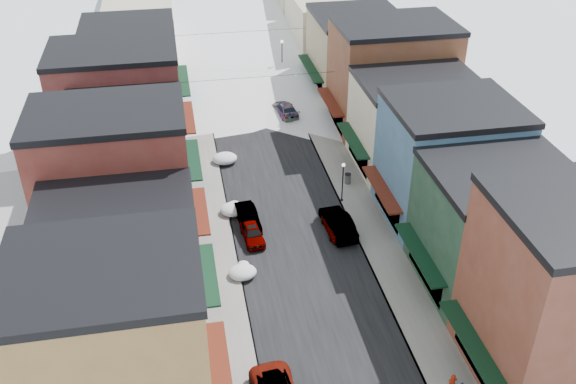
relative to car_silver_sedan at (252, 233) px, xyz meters
name	(u,v)px	position (x,y,z in m)	size (l,w,h in m)	color
road	(238,65)	(3.50, 39.74, -0.66)	(10.00, 160.00, 0.01)	black
sidewalk_left	(189,68)	(-3.10, 39.74, -0.59)	(3.20, 160.00, 0.15)	gray
sidewalk_right	(286,61)	(10.10, 39.74, -0.59)	(3.20, 160.00, 0.15)	gray
curb_left	(200,67)	(-1.55, 39.74, -0.59)	(0.10, 160.00, 0.15)	slate
curb_right	(275,62)	(8.55, 39.74, -0.59)	(0.10, 160.00, 0.15)	slate
bldg_l_yellow	(114,348)	(-9.69, -16.26, 5.09)	(11.30, 8.70, 11.50)	#AB7B3F
bldg_l_cream	(122,266)	(-9.69, -7.76, 4.09)	(11.30, 8.20, 9.50)	beige
bldg_l_brick_near	(116,185)	(-10.19, 0.24, 5.59)	(12.30, 8.20, 12.50)	maroon
bldg_l_grayblue	(128,152)	(-9.69, 8.74, 3.84)	(11.30, 9.20, 9.00)	slate
bldg_l_brick_far	(119,101)	(-10.69, 17.74, 4.84)	(13.30, 9.20, 11.00)	maroon
bldg_l_tan	(132,69)	(-9.69, 27.74, 4.34)	(11.30, 11.20, 10.00)	#927C60
bldg_r_green	(496,228)	(16.69, -8.26, 4.09)	(11.30, 9.20, 9.50)	#1F412C
bldg_r_blue	(448,162)	(16.69, 0.74, 4.59)	(11.30, 9.20, 10.50)	#3E6B8D
bldg_r_cream	(415,123)	(17.19, 9.74, 3.84)	(12.30, 9.20, 9.00)	beige
bldg_r_brick_far	(391,75)	(17.69, 18.74, 5.09)	(13.30, 9.20, 11.50)	brown
bldg_r_tan	(356,53)	(16.69, 28.74, 4.09)	(11.30, 11.20, 9.50)	#91835F
overhead_cables	(249,53)	(3.50, 27.24, 5.53)	(16.40, 15.04, 0.04)	black
car_silver_sedan	(252,233)	(0.00, 0.00, 0.00)	(1.58, 3.93, 1.34)	gray
car_dark_hatch	(248,217)	(-0.06, 2.20, 0.06)	(1.54, 4.41, 1.45)	black
car_silver_wagon	(218,90)	(0.00, 29.92, 0.04)	(1.99, 4.90, 1.42)	gray
car_green_sedan	(338,223)	(7.21, -0.21, 0.19)	(1.82, 5.22, 1.72)	black
car_gray_suv	(336,225)	(7.00, -0.18, 0.06)	(1.71, 4.25, 1.45)	#979B9F
car_black_sedan	(285,109)	(7.00, 23.02, 0.07)	(2.07, 5.10, 1.48)	black
car_lane_silver	(236,69)	(2.90, 36.80, 0.00)	(1.59, 3.94, 1.34)	gray
car_lane_white	(252,53)	(5.70, 41.86, 0.19)	(2.85, 6.19, 1.72)	white
fire_hydrant	(453,380)	(10.08, -17.60, -0.13)	(0.50, 0.38, 0.86)	#B21F09
trash_can	(348,178)	(9.99, 7.00, 0.00)	(0.60, 0.60, 1.01)	#5D5F62
streetlamp_near	(343,177)	(8.70, 4.21, 1.90)	(0.32, 0.32, 3.83)	black
streetlamp_far	(282,53)	(8.70, 34.74, 2.43)	(0.39, 0.39, 4.67)	black
snow_pile_near	(243,271)	(-1.38, -4.53, -0.23)	(2.15, 2.52, 0.91)	white
snow_pile_mid	(233,209)	(-1.10, 4.13, -0.20)	(2.34, 2.64, 0.99)	white
snow_pile_far	(225,158)	(-0.92, 13.35, -0.17)	(2.44, 2.70, 1.03)	white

